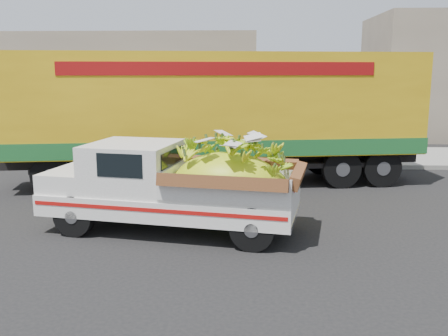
{
  "coord_description": "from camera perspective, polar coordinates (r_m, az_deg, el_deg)",
  "views": [
    {
      "loc": [
        0.56,
        -9.95,
        3.28
      ],
      "look_at": [
        0.12,
        0.39,
        1.27
      ],
      "focal_mm": 40.0,
      "sensor_mm": 36.0,
      "label": 1
    }
  ],
  "objects": [
    {
      "name": "curb",
      "position": [
        17.29,
        0.57,
        0.31
      ],
      "size": [
        60.0,
        0.25,
        0.15
      ],
      "primitive_type": "cube",
      "color": "gray",
      "rests_on": "ground"
    },
    {
      "name": "sidewalk",
      "position": [
        19.36,
        0.78,
        1.45
      ],
      "size": [
        60.0,
        4.0,
        0.14
      ],
      "primitive_type": "cube",
      "color": "gray",
      "rests_on": "ground"
    },
    {
      "name": "building_left",
      "position": [
        26.42,
        -16.64,
        8.86
      ],
      "size": [
        18.0,
        6.0,
        5.0
      ],
      "primitive_type": "cube",
      "color": "gray",
      "rests_on": "ground"
    },
    {
      "name": "ground",
      "position": [
        10.49,
        -0.73,
        -7.23
      ],
      "size": [
        100.0,
        100.0,
        0.0
      ],
      "primitive_type": "plane",
      "color": "black",
      "rests_on": "ground"
    },
    {
      "name": "semi_trailer",
      "position": [
        14.6,
        -0.86,
        6.45
      ],
      "size": [
        12.07,
        4.33,
        3.8
      ],
      "rotation": [
        0.0,
        0.0,
        0.16
      ],
      "color": "black",
      "rests_on": "ground"
    },
    {
      "name": "pickup_truck",
      "position": [
        10.24,
        -4.0,
        -2.02
      ],
      "size": [
        5.46,
        2.84,
        1.82
      ],
      "rotation": [
        0.0,
        0.0,
        -0.19
      ],
      "color": "black",
      "rests_on": "ground"
    }
  ]
}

